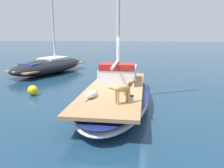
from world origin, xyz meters
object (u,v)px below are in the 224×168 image
at_px(sailboat_main, 115,96).
at_px(dog_tan, 124,89).
at_px(mooring_buoy, 33,90).
at_px(deck_winch, 131,99).
at_px(moored_boat_port_side, 49,65).
at_px(dog_white, 91,94).

height_order(sailboat_main, dog_tan, dog_tan).
distance_m(sailboat_main, mooring_buoy, 3.80).
distance_m(deck_winch, mooring_buoy, 5.19).
bearing_deg(moored_boat_port_side, dog_white, -60.42).
distance_m(dog_white, deck_winch, 1.32).
xyz_separation_m(sailboat_main, dog_white, (-0.60, -1.49, 0.43)).
xyz_separation_m(dog_white, moored_boat_port_side, (-4.50, 7.92, -0.24)).
relative_size(dog_white, deck_winch, 4.52).
bearing_deg(moored_boat_port_side, sailboat_main, -51.64).
distance_m(deck_winch, moored_boat_port_side, 10.09).
height_order(sailboat_main, mooring_buoy, sailboat_main).
xyz_separation_m(dog_white, dog_tan, (1.06, -0.46, 0.32)).
height_order(deck_winch, moored_boat_port_side, moored_boat_port_side).
relative_size(dog_white, mooring_buoy, 2.16).
bearing_deg(mooring_buoy, dog_white, -37.85).
xyz_separation_m(sailboat_main, mooring_buoy, (-3.69, 0.91, -0.12)).
xyz_separation_m(deck_winch, moored_boat_port_side, (-5.77, 8.27, -0.23)).
relative_size(dog_white, moored_boat_port_side, 0.12).
distance_m(sailboat_main, deck_winch, 2.00).
height_order(dog_white, mooring_buoy, dog_white).
xyz_separation_m(dog_tan, mooring_buoy, (-4.15, 2.86, -0.86)).
xyz_separation_m(dog_tan, deck_winch, (0.21, 0.11, -0.32)).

